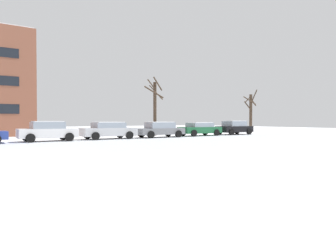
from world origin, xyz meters
name	(u,v)px	position (x,y,z in m)	size (l,w,h in m)	color
parked_car_white	(48,131)	(4.56, 9.36, 0.76)	(4.18, 2.08, 1.50)	white
parked_car_silver	(108,130)	(9.45, 9.46, 0.74)	(4.56, 2.21, 1.43)	silver
parked_car_gray	(160,129)	(14.33, 9.14, 0.73)	(4.49, 2.05, 1.43)	slate
parked_car_green	(200,129)	(19.22, 9.35, 0.70)	(4.43, 2.11, 1.35)	#1E6038
parked_car_black	(234,127)	(24.10, 9.35, 0.77)	(4.07, 2.15, 1.52)	black
tree_far_right	(155,106)	(15.65, 12.15, 3.03)	(1.97, 1.88, 5.90)	#423326
tree_far_left	(251,112)	(29.49, 11.78, 2.64)	(1.76, 1.74, 5.36)	#423326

